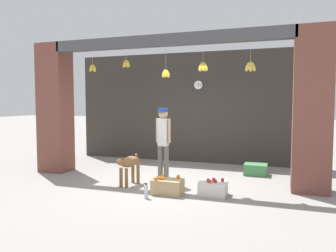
# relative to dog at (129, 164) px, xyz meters

# --- Properties ---
(ground_plane) EXTENTS (60.00, 60.00, 0.00)m
(ground_plane) POSITION_rel_dog_xyz_m (0.58, 0.44, -0.45)
(ground_plane) COLOR gray
(shop_back_wall) EXTENTS (7.26, 0.12, 3.19)m
(shop_back_wall) POSITION_rel_dog_xyz_m (0.58, 3.16, 1.14)
(shop_back_wall) COLOR #38332D
(shop_back_wall) RESTS_ON ground_plane
(shop_pillar_left) EXTENTS (0.70, 0.60, 3.19)m
(shop_pillar_left) POSITION_rel_dog_xyz_m (-2.40, 0.74, 1.14)
(shop_pillar_left) COLOR brown
(shop_pillar_left) RESTS_ON ground_plane
(shop_pillar_right) EXTENTS (0.70, 0.60, 3.19)m
(shop_pillar_right) POSITION_rel_dog_xyz_m (3.56, 0.74, 1.14)
(shop_pillar_right) COLOR brown
(shop_pillar_right) RESTS_ON ground_plane
(storefront_awning) EXTENTS (5.36, 0.31, 0.92)m
(storefront_awning) POSITION_rel_dog_xyz_m (0.60, 0.56, 2.59)
(storefront_awning) COLOR #4C4C51
(dog) EXTENTS (0.31, 0.82, 0.67)m
(dog) POSITION_rel_dog_xyz_m (0.00, 0.00, 0.00)
(dog) COLOR olive
(dog) RESTS_ON ground_plane
(shopkeeper) EXTENTS (0.34, 0.27, 1.63)m
(shopkeeper) POSITION_rel_dog_xyz_m (0.57, 0.54, 0.50)
(shopkeeper) COLOR #6B665B
(shopkeeper) RESTS_ON ground_plane
(fruit_crate_oranges) EXTENTS (0.57, 0.37, 0.35)m
(fruit_crate_oranges) POSITION_rel_dog_xyz_m (0.98, -0.34, -0.30)
(fruit_crate_oranges) COLOR tan
(fruit_crate_oranges) RESTS_ON ground_plane
(fruit_crate_apples) EXTENTS (0.51, 0.42, 0.34)m
(fruit_crate_apples) POSITION_rel_dog_xyz_m (1.82, -0.15, -0.31)
(fruit_crate_apples) COLOR silver
(fruit_crate_apples) RESTS_ON ground_plane
(produce_box_green) EXTENTS (0.54, 0.43, 0.27)m
(produce_box_green) POSITION_rel_dog_xyz_m (2.45, 1.91, -0.32)
(produce_box_green) COLOR #42844C
(produce_box_green) RESTS_ON ground_plane
(water_bottle) EXTENTS (0.08, 0.08, 0.28)m
(water_bottle) POSITION_rel_dog_xyz_m (0.70, -0.74, -0.32)
(water_bottle) COLOR silver
(water_bottle) RESTS_ON ground_plane
(wall_clock) EXTENTS (0.26, 0.03, 0.26)m
(wall_clock) POSITION_rel_dog_xyz_m (0.73, 3.09, 1.80)
(wall_clock) COLOR black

